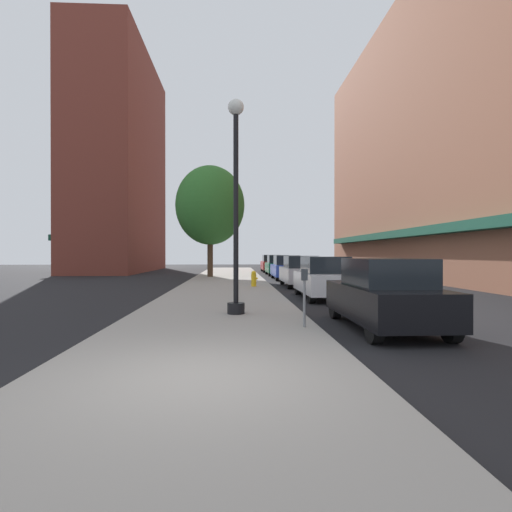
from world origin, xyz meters
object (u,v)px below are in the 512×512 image
Objects in this scene: car_blue at (286,268)px; parking_meter_near at (304,290)px; car_black at (385,295)px; car_white at (324,278)px; tree_near at (210,205)px; car_silver at (300,272)px; lamppost at (236,202)px; car_green at (278,265)px; car_red at (271,264)px; fire_hydrant at (254,279)px.

parking_meter_near is at bearing -93.73° from car_blue.
car_white is at bearing 89.39° from car_black.
parking_meter_near is at bearing -107.13° from car_white.
tree_near reaches higher than car_black.
lamppost is at bearing -107.12° from car_silver.
lamppost is at bearing -84.51° from tree_near.
tree_near is 1.85× the size of car_black.
car_green is (1.95, 24.70, -0.14)m from parking_meter_near.
car_white is at bearing -89.23° from car_silver.
car_red is at bearing 92.13° from car_blue.
car_silver and car_blue have the same top height.
fire_hydrant is at bearing -103.33° from car_green.
lamppost is 4.50× the size of parking_meter_near.
tree_near is (-1.79, 18.63, 2.04)m from lamppost.
car_green is 1.00× the size of car_red.
parking_meter_near is 1.97m from car_black.
tree_near is 1.85× the size of car_silver.
car_red is (0.00, 11.75, 0.00)m from car_blue.
tree_near reaches higher than car_red.
parking_meter_near is 21.47m from tree_near.
tree_near reaches higher than car_white.
car_silver is at bearing 88.57° from car_white.
fire_hydrant is 11.68m from car_black.
fire_hydrant is at bearing -73.34° from tree_near.
fire_hydrant is 0.18× the size of car_green.
tree_near is (-3.33, 20.77, 4.29)m from parking_meter_near.
lamppost is 0.74× the size of tree_near.
car_black is 1.00× the size of car_red.
tree_near is at bearing 103.84° from car_black.
lamppost is 4.62m from car_black.
car_silver is at bearing 26.37° from fire_hydrant.
car_silver is at bearing -87.87° from car_blue.
car_blue is 1.00× the size of car_green.
lamppost is 18.82m from tree_near.
car_white is 1.00× the size of car_green.
fire_hydrant is 19.25m from car_red.
car_red is (0.00, 6.05, 0.00)m from car_green.
lamppost reaches higher than parking_meter_near.
car_white and car_green have the same top height.
lamppost reaches higher than car_green.
car_red is at bearing 90.77° from car_silver.
car_white is at bearing 53.97° from lamppost.
car_black and car_blue have the same top height.
car_blue and car_red have the same top height.
car_black is 30.48m from car_red.
tree_near is 21.62m from car_black.
parking_meter_near is (0.61, -11.67, 0.43)m from fire_hydrant.
lamppost is 7.47× the size of fire_hydrant.
car_black reaches higher than parking_meter_near.
car_blue is at bearing 88.57° from car_white.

